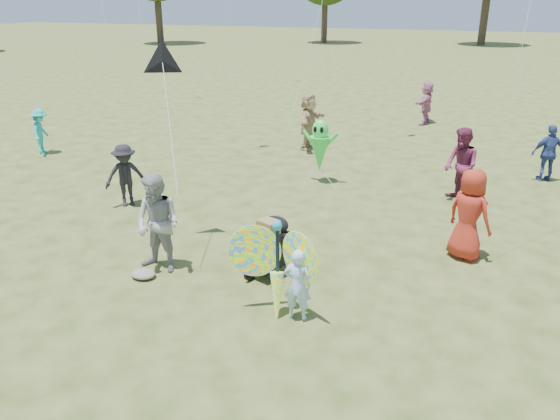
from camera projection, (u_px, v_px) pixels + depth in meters
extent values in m
plane|color=#51592B|center=(260.00, 304.00, 9.10)|extent=(160.00, 160.00, 0.00)
imported|color=#ACCBF3|center=(297.00, 285.00, 8.47)|extent=(0.46, 0.32, 1.20)
imported|color=#939599|center=(158.00, 224.00, 9.90)|extent=(0.97, 0.80, 1.85)
ellipsoid|color=slate|center=(143.00, 274.00, 9.92)|extent=(0.46, 0.38, 0.15)
imported|color=#AA2A1B|center=(469.00, 215.00, 10.39)|extent=(1.05, 0.95, 1.80)
imported|color=black|center=(126.00, 175.00, 13.10)|extent=(1.11, 1.08, 1.53)
imported|color=navy|center=(549.00, 153.00, 14.86)|extent=(0.99, 0.64, 1.56)
imported|color=tan|center=(309.00, 121.00, 17.96)|extent=(0.67, 1.76, 1.86)
imported|color=#6E2445|center=(461.00, 166.00, 13.26)|extent=(1.09, 1.14, 1.86)
imported|color=#21ADB6|center=(41.00, 131.00, 17.48)|extent=(0.89, 1.08, 1.45)
imported|color=#BE6C9B|center=(426.00, 103.00, 21.64)|extent=(0.73, 1.59, 1.66)
cube|color=black|center=(270.00, 247.00, 9.87)|extent=(0.73, 0.97, 0.71)
cube|color=black|center=(270.00, 263.00, 9.99)|extent=(0.63, 0.79, 0.10)
ellipsoid|color=black|center=(275.00, 225.00, 9.97)|extent=(0.51, 0.45, 0.33)
cylinder|color=black|center=(250.00, 273.00, 9.79)|extent=(0.15, 0.30, 0.30)
cylinder|color=black|center=(275.00, 277.00, 9.63)|extent=(0.15, 0.30, 0.30)
cylinder|color=black|center=(279.00, 258.00, 10.42)|extent=(0.12, 0.22, 0.22)
cylinder|color=black|center=(259.00, 235.00, 9.29)|extent=(0.42, 0.18, 0.03)
cube|color=olive|center=(269.00, 227.00, 9.68)|extent=(0.42, 0.38, 0.26)
ellipsoid|color=orange|center=(255.00, 251.00, 8.64)|extent=(0.98, 0.71, 1.24)
ellipsoid|color=orange|center=(300.00, 259.00, 8.39)|extent=(0.98, 0.71, 1.24)
cylinder|color=black|center=(278.00, 257.00, 8.55)|extent=(0.06, 0.06, 1.00)
cone|color=orange|center=(277.00, 300.00, 8.63)|extent=(0.36, 0.49, 0.93)
sphere|color=teal|center=(277.00, 226.00, 8.33)|extent=(0.16, 0.16, 0.16)
cone|color=black|center=(162.00, 61.00, 10.24)|extent=(0.89, 0.62, 0.81)
cylinder|color=silver|center=(170.00, 126.00, 9.95)|extent=(0.91, 1.26, 2.16)
cone|color=#36E650|center=(320.00, 154.00, 14.75)|extent=(0.56, 0.56, 0.95)
ellipsoid|color=#36E650|center=(320.00, 130.00, 14.51)|extent=(0.44, 0.39, 0.57)
ellipsoid|color=black|center=(315.00, 130.00, 14.37)|extent=(0.10, 0.05, 0.17)
ellipsoid|color=black|center=(322.00, 130.00, 14.31)|extent=(0.10, 0.05, 0.17)
cylinder|color=#36E650|center=(309.00, 138.00, 14.70)|extent=(0.43, 0.10, 0.49)
cylinder|color=#36E650|center=(331.00, 140.00, 14.51)|extent=(0.43, 0.10, 0.49)
cylinder|color=silver|center=(328.00, 178.00, 14.70)|extent=(0.61, 0.41, 0.41)
cylinder|color=#3A2D21|center=(159.00, 23.00, 57.31)|extent=(0.70, 0.70, 4.20)
cylinder|color=#3A2D21|center=(324.00, 24.00, 58.28)|extent=(0.63, 0.63, 3.78)
cylinder|color=#3A2D21|center=(484.00, 22.00, 55.54)|extent=(0.77, 0.77, 4.62)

